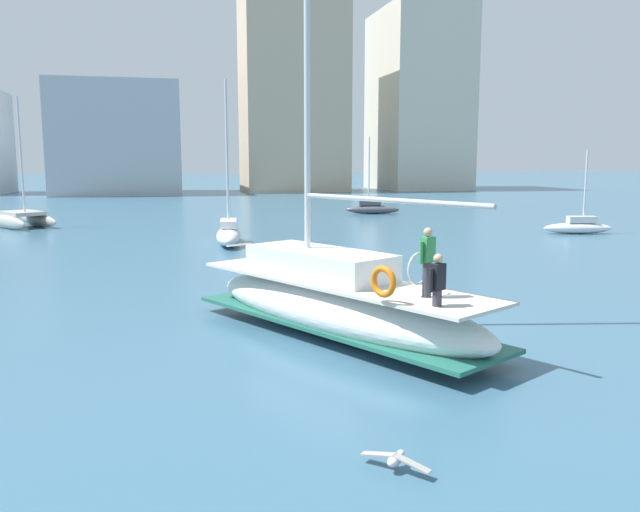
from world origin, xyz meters
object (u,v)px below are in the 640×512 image
object	(u,v)px
seagull	(395,459)
moored_sloop_far	(229,233)
moored_catamaran	(372,208)
moored_cutter_left	(578,226)
moored_sloop_near	(23,218)
main_sailboat	(336,300)

from	to	relation	value
seagull	moored_sloop_far	bearing A→B (deg)	89.80
moored_sloop_far	seagull	distance (m)	26.42
moored_catamaran	moored_cutter_left	distance (m)	18.70
moored_sloop_near	moored_cutter_left	distance (m)	36.22
moored_catamaran	seagull	size ratio (longest dim) A/B	7.11
moored_sloop_far	moored_cutter_left	size ratio (longest dim) A/B	1.70
main_sailboat	moored_sloop_near	distance (m)	33.76
moored_sloop_far	seagull	bearing A→B (deg)	-90.20
main_sailboat	moored_sloop_far	size ratio (longest dim) A/B	1.60
moored_sloop_far	main_sailboat	bearing A→B (deg)	-87.11
moored_sloop_near	moored_catamaran	xyz separation A→B (m)	(26.36, 5.01, -0.14)
moored_sloop_near	moored_catamaran	bearing A→B (deg)	10.76
moored_sloop_far	moored_cutter_left	bearing A→B (deg)	-0.36
moored_cutter_left	seagull	bearing A→B (deg)	-129.41
moored_cutter_left	moored_sloop_near	bearing A→B (deg)	160.69
main_sailboat	moored_cutter_left	world-z (taller)	main_sailboat
main_sailboat	seagull	distance (m)	7.49
moored_sloop_near	moored_catamaran	distance (m)	26.83
moored_catamaran	moored_cutter_left	world-z (taller)	moored_catamaran
moored_cutter_left	main_sailboat	bearing A→B (deg)	-137.38
moored_sloop_far	moored_sloop_near	bearing A→B (deg)	136.95
moored_sloop_far	moored_catamaran	bearing A→B (deg)	50.93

